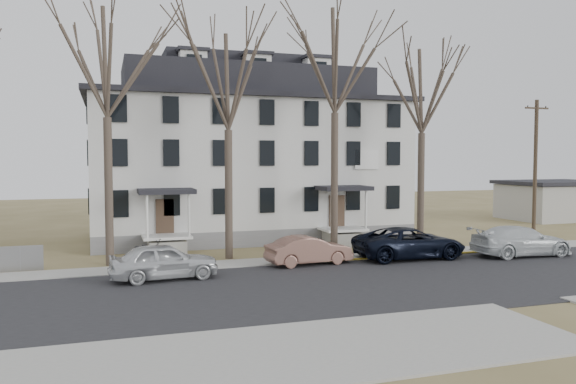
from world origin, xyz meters
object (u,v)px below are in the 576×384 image
object	(u,v)px
utility_pole_far	(535,164)
bicycle_left	(149,250)
boarding_house	(247,157)
tree_far_left	(106,54)
car_white	(521,242)
tree_center	(335,53)
car_tan	(309,251)
car_silver	(164,262)
tree_mid_left	(228,75)
tree_mid_right	(422,84)
car_navy	(409,243)

from	to	relation	value
utility_pole_far	bicycle_left	bearing A→B (deg)	-173.50
bicycle_left	boarding_house	bearing A→B (deg)	-17.18
boarding_house	bicycle_left	size ratio (longest dim) A/B	10.85
tree_far_left	car_white	size ratio (longest dim) A/B	2.48
tree_far_left	tree_center	bearing A→B (deg)	0.00
tree_far_left	car_tan	size ratio (longest dim) A/B	3.20
utility_pole_far	car_tan	bearing A→B (deg)	-160.26
utility_pole_far	car_white	xyz separation A→B (m)	(-8.40, -8.45, -4.10)
tree_center	car_silver	size ratio (longest dim) A/B	3.16
utility_pole_far	car_silver	xyz separation A→B (m)	(-27.29, -8.52, -4.11)
tree_mid_left	tree_mid_right	xyz separation A→B (m)	(11.50, 0.00, 0.00)
tree_center	tree_mid_right	distance (m)	5.70
utility_pole_far	car_tan	world-z (taller)	utility_pole_far
car_white	bicycle_left	world-z (taller)	car_white
tree_center	tree_mid_left	bearing A→B (deg)	180.00
tree_center	car_navy	distance (m)	11.13
car_white	car_silver	bearing A→B (deg)	92.71
tree_mid_right	tree_mid_left	bearing A→B (deg)	180.00
tree_mid_left	utility_pole_far	size ratio (longest dim) A/B	1.34
utility_pole_far	tree_mid_right	bearing A→B (deg)	-160.71
car_navy	tree_far_left	bearing A→B (deg)	79.70
boarding_house	tree_center	world-z (taller)	tree_center
car_navy	bicycle_left	size ratio (longest dim) A/B	3.07
car_navy	tree_mid_left	bearing A→B (deg)	72.40
car_navy	car_silver	bearing A→B (deg)	96.84
tree_far_left	bicycle_left	world-z (taller)	tree_far_left
utility_pole_far	car_tan	xyz separation A→B (m)	(-20.12, -7.22, -4.20)
tree_mid_left	car_navy	bearing A→B (deg)	-18.91
tree_center	utility_pole_far	size ratio (longest dim) A/B	1.55
tree_far_left	tree_center	size ratio (longest dim) A/B	0.93
tree_far_left	bicycle_left	bearing A→B (deg)	28.40
tree_far_left	car_white	world-z (taller)	tree_far_left
car_navy	bicycle_left	world-z (taller)	car_navy
car_silver	bicycle_left	world-z (taller)	car_silver
tree_mid_left	car_tan	bearing A→B (deg)	-41.75
boarding_house	car_silver	world-z (taller)	boarding_house
tree_mid_right	car_white	xyz separation A→B (m)	(3.60, -4.25, -8.80)
utility_pole_far	car_tan	distance (m)	21.78
utility_pole_far	car_silver	bearing A→B (deg)	-162.67
tree_far_left	tree_mid_left	distance (m)	6.05
car_tan	car_white	distance (m)	11.79
tree_mid_right	bicycle_left	bearing A→B (deg)	176.08
boarding_house	tree_center	xyz separation A→B (m)	(3.00, -8.15, 5.71)
bicycle_left	tree_far_left	bearing A→B (deg)	145.99
car_tan	car_white	bearing A→B (deg)	-101.78
tree_center	utility_pole_far	world-z (taller)	tree_center
tree_mid_left	bicycle_left	size ratio (longest dim) A/B	6.65
car_navy	car_white	size ratio (longest dim) A/B	1.07
tree_mid_left	utility_pole_far	world-z (taller)	tree_mid_left
car_silver	tree_mid_left	bearing A→B (deg)	-46.06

